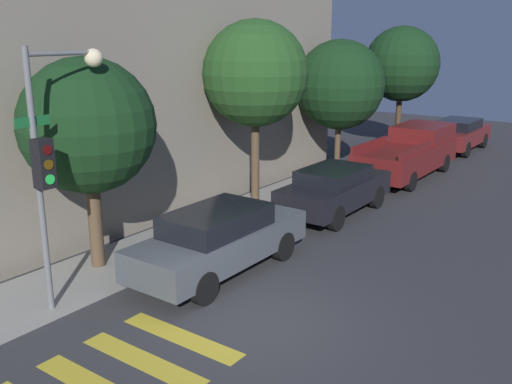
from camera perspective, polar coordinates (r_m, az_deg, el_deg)
name	(u,v)px	position (r m, az deg, el deg)	size (l,w,h in m)	color
ground_plane	(255,325)	(11.04, -0.10, -13.11)	(60.00, 60.00, 0.00)	#333335
sidewalk	(106,269)	(13.70, -14.76, -7.42)	(26.00, 2.10, 0.14)	gray
traffic_light_pole	(54,142)	(11.15, -19.54, 4.69)	(1.98, 0.56, 5.10)	slate
sedan_near_corner	(219,239)	(12.98, -3.68, -4.70)	(4.69, 1.74, 1.53)	#4C5156
sedan_middle	(335,189)	(17.33, 7.87, 0.31)	(4.31, 1.77, 1.46)	black
pickup_truck	(410,152)	(22.63, 15.11, 3.89)	(5.75, 2.03, 1.83)	maroon
sedan_far_end	(459,134)	(28.38, 19.61, 5.50)	(4.51, 1.79, 1.48)	maroon
tree_near_corner	(88,126)	(12.91, -16.48, 6.31)	(2.96, 2.96, 4.87)	brown
tree_midblock	(255,74)	(17.27, -0.08, 11.72)	(3.17, 3.17, 5.75)	brown
tree_far_end	(340,85)	(21.89, 8.38, 10.55)	(3.34, 3.34, 5.14)	brown
tree_behind_truck	(402,64)	(27.20, 14.37, 12.27)	(3.37, 3.37, 5.67)	#4C3823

